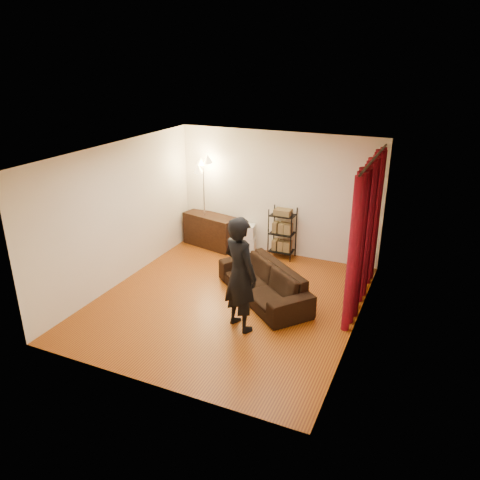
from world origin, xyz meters
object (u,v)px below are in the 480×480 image
at_px(sofa, 264,282).
at_px(storage_boxes, 247,238).
at_px(person, 240,274).
at_px(media_cabinet, 211,231).
at_px(floor_lamp, 204,203).
at_px(wire_shelf, 282,233).

height_order(sofa, storage_boxes, sofa).
bearing_deg(storage_boxes, person, -68.55).
height_order(person, media_cabinet, person).
height_order(person, floor_lamp, floor_lamp).
relative_size(person, media_cabinet, 1.48).
height_order(wire_shelf, floor_lamp, floor_lamp).
distance_m(media_cabinet, floor_lamp, 0.67).
distance_m(media_cabinet, wire_shelf, 1.73).
bearing_deg(floor_lamp, storage_boxes, 6.75).
height_order(sofa, person, person).
bearing_deg(wire_shelf, media_cabinet, 160.94).
relative_size(sofa, storage_boxes, 3.46).
bearing_deg(media_cabinet, floor_lamp, -152.88).
xyz_separation_m(storage_boxes, floor_lamp, (-1.00, -0.12, 0.72)).
bearing_deg(storage_boxes, wire_shelf, -2.34).
distance_m(wire_shelf, floor_lamp, 1.91).
xyz_separation_m(sofa, floor_lamp, (-2.17, 1.81, 0.72)).
xyz_separation_m(wire_shelf, floor_lamp, (-1.85, -0.08, 0.47)).
distance_m(sofa, person, 1.24).
bearing_deg(wire_shelf, sofa, -101.31).
distance_m(person, wire_shelf, 3.00).
relative_size(media_cabinet, storage_boxes, 2.08).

